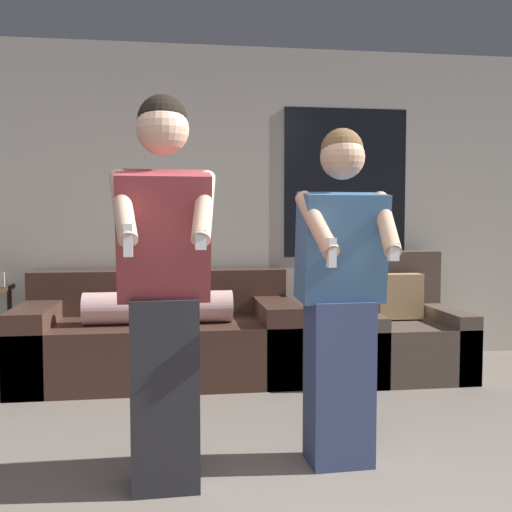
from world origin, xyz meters
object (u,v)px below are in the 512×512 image
Objects in this scene: armchair at (399,334)px; person_right at (341,296)px; couch at (159,339)px; person_left at (164,289)px.

person_right is at bearing -120.00° from armchair.
couch is 2.18× the size of armchair.
person_right is at bearing 10.81° from person_left.
person_left is (-1.85, -1.87, 0.61)m from armchair.
person_left reaches higher than person_right.
couch is 1.18× the size of person_left.
armchair is at bearing 60.00° from person_right.
couch is at bearing 91.87° from person_left.
couch is at bearing 117.34° from person_right.
armchair is 0.54× the size of person_left.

